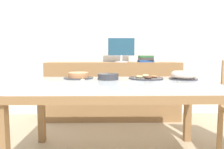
# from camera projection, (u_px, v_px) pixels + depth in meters

# --- Properties ---
(wall_back) EXTENTS (8.00, 0.10, 2.60)m
(wall_back) POSITION_uv_depth(u_px,v_px,m) (113.00, 37.00, 3.32)
(wall_back) COLOR white
(wall_back) RESTS_ON ground
(dining_table) EXTENTS (1.80, 0.95, 0.74)m
(dining_table) POSITION_uv_depth(u_px,v_px,m) (116.00, 91.00, 1.83)
(dining_table) COLOR silver
(dining_table) RESTS_ON ground
(sideboard) EXTENTS (2.01, 0.44, 0.88)m
(sideboard) POSITION_uv_depth(u_px,v_px,m) (113.00, 91.00, 3.11)
(sideboard) COLOR olive
(sideboard) RESTS_ON ground
(computer_monitor) EXTENTS (0.42, 0.20, 0.38)m
(computer_monitor) POSITION_uv_depth(u_px,v_px,m) (121.00, 50.00, 3.05)
(computer_monitor) COLOR silver
(computer_monitor) RESTS_ON sideboard
(book_stack) EXTENTS (0.24, 0.18, 0.10)m
(book_stack) POSITION_uv_depth(u_px,v_px,m) (146.00, 59.00, 3.07)
(book_stack) COLOR #23478C
(book_stack) RESTS_ON sideboard
(cake_chocolate_round) EXTENTS (0.31, 0.31, 0.06)m
(cake_chocolate_round) POSITION_uv_depth(u_px,v_px,m) (79.00, 76.00, 2.11)
(cake_chocolate_round) COLOR #333338
(cake_chocolate_round) RESTS_ON dining_table
(cake_golden_bundt) EXTENTS (0.28, 0.28, 0.08)m
(cake_golden_bundt) POSITION_uv_depth(u_px,v_px,m) (183.00, 75.00, 2.02)
(cake_golden_bundt) COLOR #333338
(cake_golden_bundt) RESTS_ON dining_table
(pastry_platter) EXTENTS (0.36, 0.36, 0.04)m
(pastry_platter) POSITION_uv_depth(u_px,v_px,m) (146.00, 78.00, 2.07)
(pastry_platter) COLOR #333338
(pastry_platter) RESTS_ON dining_table
(plate_stack) EXTENTS (0.21, 0.21, 0.06)m
(plate_stack) POSITION_uv_depth(u_px,v_px,m) (108.00, 77.00, 2.01)
(plate_stack) COLOR #333338
(plate_stack) RESTS_ON dining_table
(tealight_right_edge) EXTENTS (0.04, 0.04, 0.04)m
(tealight_right_edge) POSITION_uv_depth(u_px,v_px,m) (58.00, 86.00, 1.54)
(tealight_right_edge) COLOR silver
(tealight_right_edge) RESTS_ON dining_table
(tealight_left_edge) EXTENTS (0.04, 0.04, 0.04)m
(tealight_left_edge) POSITION_uv_depth(u_px,v_px,m) (39.00, 79.00, 2.01)
(tealight_left_edge) COLOR silver
(tealight_left_edge) RESTS_ON dining_table
(tealight_centre) EXTENTS (0.04, 0.04, 0.04)m
(tealight_centre) POSITION_uv_depth(u_px,v_px,m) (83.00, 80.00, 1.89)
(tealight_centre) COLOR silver
(tealight_centre) RESTS_ON dining_table
(tealight_near_front) EXTENTS (0.04, 0.04, 0.04)m
(tealight_near_front) POSITION_uv_depth(u_px,v_px,m) (124.00, 86.00, 1.50)
(tealight_near_front) COLOR silver
(tealight_near_front) RESTS_ON dining_table
(tealight_near_cakes) EXTENTS (0.04, 0.04, 0.04)m
(tealight_near_cakes) POSITION_uv_depth(u_px,v_px,m) (179.00, 84.00, 1.60)
(tealight_near_cakes) COLOR silver
(tealight_near_cakes) RESTS_ON dining_table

